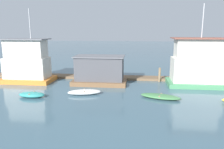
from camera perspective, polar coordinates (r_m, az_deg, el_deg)
The scene contains 11 objects.
ground_plane at distance 26.47m, azimuth 0.24°, elevation -2.53°, with size 200.00×200.00×0.00m, color #426070.
dock_walkway at distance 29.45m, azimuth 0.90°, elevation -0.77°, with size 33.80×1.96×0.30m, color brown.
houseboat_orange at distance 29.35m, azimuth -21.36°, elevation 2.84°, with size 6.35×3.71×8.94m.
houseboat_brown at distance 26.51m, azimuth -3.21°, elevation 1.05°, with size 6.47×3.83×3.40m.
houseboat_green at distance 27.30m, azimuth 21.29°, elevation 2.47°, with size 6.58×4.05×9.32m.
dinghy_teal at distance 22.83m, azimuth -20.20°, elevation -4.96°, with size 2.69×1.50×0.49m.
dinghy_white at distance 22.44m, azimuth -7.22°, elevation -4.57°, with size 3.56×2.00×0.51m.
dinghy_green at distance 21.58m, azimuth 12.51°, elevation -5.61°, with size 4.08×2.48×0.39m.
mooring_post_near_left at distance 28.11m, azimuth 12.31°, elevation -0.09°, with size 0.28×0.28×1.79m, color #846B4C.
mooring_post_centre at distance 28.55m, azimuth 17.79°, elevation -0.47°, with size 0.29×0.29×1.53m, color #846B4C.
mooring_post_far_right at distance 28.85m, azimuth 20.78°, elevation -0.19°, with size 0.24×0.24×1.89m, color brown.
Camera 1 is at (2.78, -25.51, 6.52)m, focal length 35.00 mm.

